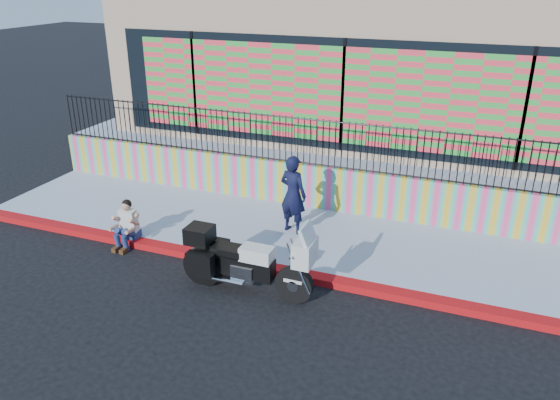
% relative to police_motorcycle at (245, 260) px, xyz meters
% --- Properties ---
extents(ground, '(90.00, 90.00, 0.00)m').
position_rel_police_motorcycle_xyz_m(ground, '(0.46, 0.83, -0.68)').
color(ground, black).
rests_on(ground, ground).
extents(red_curb, '(16.00, 0.30, 0.15)m').
position_rel_police_motorcycle_xyz_m(red_curb, '(0.46, 0.83, -0.61)').
color(red_curb, '#AC0C0C').
rests_on(red_curb, ground).
extents(sidewalk, '(16.00, 3.00, 0.15)m').
position_rel_police_motorcycle_xyz_m(sidewalk, '(0.46, 2.48, -0.61)').
color(sidewalk, '#9AA1B8').
rests_on(sidewalk, ground).
extents(mural_wall, '(16.00, 0.20, 1.10)m').
position_rel_police_motorcycle_xyz_m(mural_wall, '(0.46, 4.08, 0.02)').
color(mural_wall, '#F64082').
rests_on(mural_wall, sidewalk).
extents(metal_fence, '(15.80, 0.04, 1.20)m').
position_rel_police_motorcycle_xyz_m(metal_fence, '(0.46, 4.08, 1.17)').
color(metal_fence, black).
rests_on(metal_fence, mural_wall).
extents(elevated_platform, '(16.00, 10.00, 1.25)m').
position_rel_police_motorcycle_xyz_m(elevated_platform, '(0.46, 9.18, -0.06)').
color(elevated_platform, '#9AA1B8').
rests_on(elevated_platform, ground).
extents(storefront_building, '(14.00, 8.06, 4.00)m').
position_rel_police_motorcycle_xyz_m(storefront_building, '(0.46, 8.96, 2.57)').
color(storefront_building, tan).
rests_on(storefront_building, elevated_platform).
extents(police_motorcycle, '(2.62, 0.87, 1.63)m').
position_rel_police_motorcycle_xyz_m(police_motorcycle, '(0.00, 0.00, 0.00)').
color(police_motorcycle, black).
rests_on(police_motorcycle, ground).
extents(police_officer, '(0.76, 0.59, 1.84)m').
position_rel_police_motorcycle_xyz_m(police_officer, '(0.05, 2.52, 0.38)').
color(police_officer, black).
rests_on(police_officer, sidewalk).
extents(seated_man, '(0.54, 0.71, 1.06)m').
position_rel_police_motorcycle_xyz_m(seated_man, '(-3.25, 0.71, -0.23)').
color(seated_man, navy).
rests_on(seated_man, ground).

